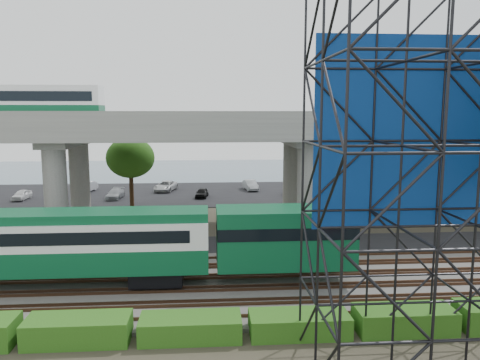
{
  "coord_description": "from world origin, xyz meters",
  "views": [
    {
      "loc": [
        1.81,
        -24.47,
        10.2
      ],
      "look_at": [
        3.99,
        6.0,
        5.78
      ],
      "focal_mm": 35.0,
      "sensor_mm": 36.0,
      "label": 1
    }
  ],
  "objects": [
    {
      "name": "hedge_strip",
      "position": [
        1.01,
        -4.3,
        0.56
      ],
      "size": [
        34.6,
        1.8,
        1.2
      ],
      "color": "#264F12",
      "rests_on": "ground"
    },
    {
      "name": "parking_lot",
      "position": [
        0.0,
        34.0,
        0.04
      ],
      "size": [
        90.0,
        18.0,
        0.08
      ],
      "primitive_type": "cube",
      "color": "black",
      "rests_on": "ground"
    },
    {
      "name": "overpass",
      "position": [
        -0.94,
        16.0,
        8.21
      ],
      "size": [
        80.0,
        12.0,
        12.4
      ],
      "color": "#9E9B93",
      "rests_on": "ground"
    },
    {
      "name": "scaffold_tower",
      "position": [
        10.4,
        -7.98,
        7.47
      ],
      "size": [
        9.36,
        6.36,
        15.0
      ],
      "color": "black",
      "rests_on": "ground"
    },
    {
      "name": "trees",
      "position": [
        -4.67,
        16.17,
        5.57
      ],
      "size": [
        40.94,
        16.94,
        7.69
      ],
      "color": "#382314",
      "rests_on": "ground"
    },
    {
      "name": "rail_tracks",
      "position": [
        0.0,
        2.0,
        0.28
      ],
      "size": [
        90.0,
        9.52,
        0.16
      ],
      "color": "#472D1E",
      "rests_on": "ballast_bed"
    },
    {
      "name": "parked_cars",
      "position": [
        0.09,
        33.94,
        0.69
      ],
      "size": [
        36.98,
        9.59,
        1.3
      ],
      "color": "silver",
      "rests_on": "parking_lot"
    },
    {
      "name": "harbor_water",
      "position": [
        0.0,
        56.0,
        0.01
      ],
      "size": [
        140.0,
        40.0,
        0.03
      ],
      "primitive_type": "cube",
      "color": "#405D6A",
      "rests_on": "ground"
    },
    {
      "name": "ballast_bed",
      "position": [
        0.0,
        2.0,
        0.1
      ],
      "size": [
        90.0,
        12.0,
        0.2
      ],
      "primitive_type": "cube",
      "color": "slate",
      "rests_on": "ground"
    },
    {
      "name": "service_road",
      "position": [
        0.0,
        10.5,
        0.04
      ],
      "size": [
        90.0,
        5.0,
        0.08
      ],
      "primitive_type": "cube",
      "color": "black",
      "rests_on": "ground"
    },
    {
      "name": "commuter_train",
      "position": [
        -5.53,
        2.0,
        2.88
      ],
      "size": [
        29.3,
        3.06,
        4.3
      ],
      "color": "black",
      "rests_on": "rail_tracks"
    },
    {
      "name": "ground",
      "position": [
        0.0,
        0.0,
        0.0
      ],
      "size": [
        140.0,
        140.0,
        0.0
      ],
      "primitive_type": "plane",
      "color": "#474233",
      "rests_on": "ground"
    }
  ]
}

